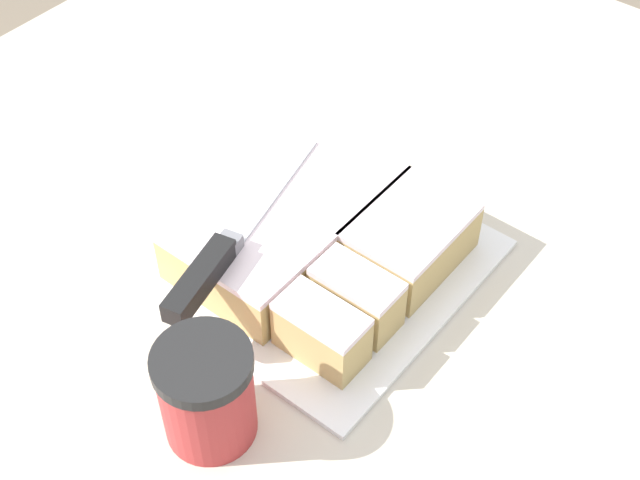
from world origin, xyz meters
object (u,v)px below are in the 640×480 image
Objects in this scene: knife at (214,261)px; coffee_cup at (207,393)px; cake_board at (320,262)px; cake at (320,237)px.

knife is 0.13m from coffee_cup.
cake_board is 1.25× the size of cake.
coffee_cup is at bearing -167.01° from cake.
knife is (-0.11, 0.03, 0.04)m from cake.
cake_board is 0.03m from cake.
cake is (0.00, 0.00, 0.03)m from cake_board.
cake is at bearing 12.99° from coffee_cup.
coffee_cup is (-0.21, -0.05, 0.05)m from cake_board.
knife reaches higher than cake.
knife reaches higher than cake_board.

